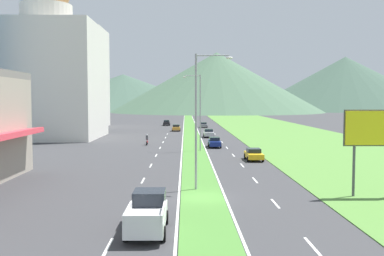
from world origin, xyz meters
name	(u,v)px	position (x,y,z in m)	size (l,w,h in m)	color
ground_plane	(202,198)	(0.00, 0.00, 0.00)	(600.00, 600.00, 0.00)	#38383A
grass_median	(191,134)	(0.00, 60.00, 0.03)	(3.20, 240.00, 0.06)	#477F33
grass_verge_right	(289,134)	(20.60, 60.00, 0.03)	(24.00, 240.00, 0.06)	#518438
lane_dash_left_1	(108,247)	(-5.10, -10.95, 0.01)	(0.16, 2.80, 0.01)	silver
lane_dash_left_2	(131,204)	(-5.10, -1.89, 0.01)	(0.16, 2.80, 0.01)	silver
lane_dash_left_3	(143,180)	(-5.10, 7.16, 0.01)	(0.16, 2.80, 0.01)	silver
lane_dash_left_4	(151,166)	(-5.10, 16.22, 0.01)	(0.16, 2.80, 0.01)	silver
lane_dash_left_5	(156,155)	(-5.10, 25.27, 0.01)	(0.16, 2.80, 0.01)	silver
lane_dash_left_6	(160,148)	(-5.10, 34.33, 0.01)	(0.16, 2.80, 0.01)	silver
lane_dash_left_7	(163,142)	(-5.10, 43.38, 0.01)	(0.16, 2.80, 0.01)	silver
lane_dash_left_8	(165,138)	(-5.10, 52.44, 0.01)	(0.16, 2.80, 0.01)	silver
lane_dash_left_9	(167,134)	(-5.10, 61.49, 0.01)	(0.16, 2.80, 0.01)	silver
lane_dash_right_1	(312,246)	(5.10, -10.95, 0.01)	(0.16, 2.80, 0.01)	silver
lane_dash_right_2	(275,204)	(5.10, -1.89, 0.01)	(0.16, 2.80, 0.01)	silver
lane_dash_right_3	(255,180)	(5.10, 7.16, 0.01)	(0.16, 2.80, 0.01)	silver
lane_dash_right_4	(242,165)	(5.10, 16.22, 0.01)	(0.16, 2.80, 0.01)	silver
lane_dash_right_5	(233,155)	(5.10, 25.27, 0.01)	(0.16, 2.80, 0.01)	silver
lane_dash_right_6	(227,148)	(5.10, 34.33, 0.01)	(0.16, 2.80, 0.01)	silver
lane_dash_right_7	(222,142)	(5.10, 43.38, 0.01)	(0.16, 2.80, 0.01)	silver
lane_dash_right_8	(218,138)	(5.10, 52.44, 0.01)	(0.16, 2.80, 0.01)	silver
lane_dash_right_9	(215,134)	(5.10, 61.49, 0.01)	(0.16, 2.80, 0.01)	silver
edge_line_median_left	(183,135)	(-1.75, 60.00, 0.01)	(0.16, 240.00, 0.01)	silver
edge_line_median_right	(200,135)	(1.75, 60.00, 0.01)	(0.16, 240.00, 0.01)	silver
domed_building	(48,72)	(-27.58, 52.51, 12.68)	(19.53, 19.53, 32.61)	silver
midrise_colored	(76,78)	(-30.87, 87.65, 13.16)	(15.60, 15.60, 26.32)	silver
hill_far_left	(123,92)	(-46.94, 292.51, 13.01)	(145.70, 145.70, 26.02)	#3D5647
hill_far_center	(217,82)	(17.57, 233.62, 17.90)	(127.36, 127.36, 35.81)	#47664C
hill_far_right	(345,84)	(111.54, 277.82, 18.81)	(137.43, 137.43, 37.61)	#3D5647
street_lamp_near	(200,113)	(-0.11, 2.95, 6.23)	(3.02, 0.40, 10.99)	#99999E
street_lamp_mid	(199,108)	(0.65, 30.21, 6.12)	(2.59, 0.43, 10.88)	#99999E
billboard_roadside	(378,132)	(13.14, 0.17, 4.92)	(5.11, 0.28, 6.59)	#4C4C51
car_0	(176,128)	(-3.39, 70.55, 0.77)	(1.94, 4.07, 1.53)	#C6842D
car_1	(167,123)	(-6.59, 92.85, 0.79)	(1.90, 4.40, 1.57)	black
car_2	(254,154)	(7.04, 20.44, 0.73)	(1.98, 4.30, 1.43)	yellow
car_3	(204,125)	(3.58, 83.79, 0.71)	(1.99, 4.12, 1.36)	slate
car_4	(209,133)	(3.30, 53.18, 0.82)	(2.00, 4.29, 1.62)	#B2B2B7
car_5	(214,142)	(3.25, 35.19, 0.78)	(1.90, 4.68, 1.55)	navy
pickup_truck_0	(148,213)	(-3.36, -8.12, 0.98)	(2.18, 5.40, 2.00)	silver
motorcycle_rider	(147,140)	(-7.48, 38.80, 0.75)	(0.36, 2.00, 1.80)	black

